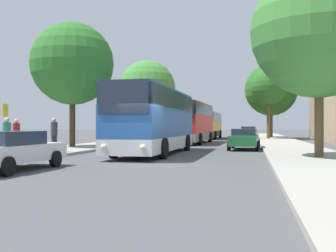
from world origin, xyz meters
name	(u,v)px	position (x,y,z in m)	size (l,w,h in m)	color
ground_plane	(151,162)	(0.00, 0.00, 0.00)	(300.00, 300.00, 0.00)	#4C4C4F
sidewalk_left	(7,157)	(-7.00, 0.00, 0.07)	(4.00, 120.00, 0.15)	#A39E93
sidewalk_right	(321,163)	(7.00, 0.00, 0.07)	(4.00, 120.00, 0.15)	#A39E93
bus_front	(155,120)	(-0.95, 4.70, 1.89)	(2.85, 11.06, 3.54)	silver
bus_middle	(192,122)	(-0.89, 18.24, 1.90)	(2.98, 10.60, 3.57)	gray
bus_rear	(208,125)	(-0.92, 32.01, 1.71)	(2.77, 12.07, 3.19)	#2D2D2D
parked_car_left_curb	(11,150)	(-3.87, -4.39, 0.73)	(2.08, 4.65, 1.37)	silver
parked_car_right_near	(244,138)	(3.86, 9.75, 0.73)	(2.09, 4.73, 1.37)	#236B38
parked_car_right_far	(249,133)	(4.03, 29.16, 0.77)	(2.06, 4.06, 1.49)	red
bus_stop_sign	(5,123)	(-7.37, 0.42, 1.71)	(0.08, 0.45, 2.51)	gray
pedestrian_waiting_near	(16,136)	(-7.58, 1.66, 1.05)	(0.36, 0.36, 1.78)	#23232D
pedestrian_waiting_far	(7,137)	(-6.41, -0.88, 1.06)	(0.36, 0.36, 1.79)	#23232D
pedestrian_walking_back	(54,134)	(-6.19, 3.02, 1.09)	(0.36, 0.36, 1.85)	#23232D
tree_left_near	(72,64)	(-7.74, 8.50, 5.83)	(5.67, 5.67, 8.52)	#47331E
tree_left_far	(147,89)	(-6.04, 22.04, 5.31)	(5.78, 5.78, 8.05)	#47331E
tree_right_near	(319,31)	(7.32, 2.39, 5.91)	(6.18, 6.18, 8.86)	brown
tree_right_mid	(269,87)	(6.25, 29.33, 5.95)	(4.05, 4.05, 7.86)	brown
tree_right_far	(271,90)	(6.81, 34.90, 6.17)	(6.62, 6.62, 9.34)	#513D23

